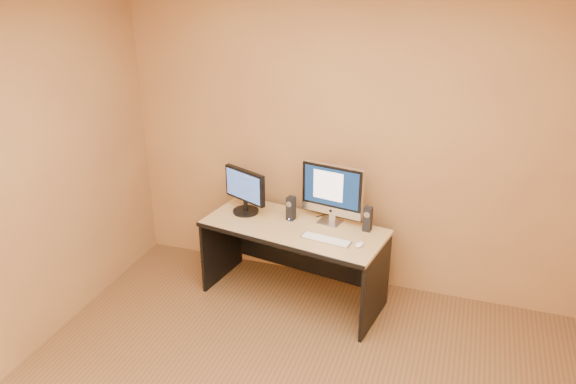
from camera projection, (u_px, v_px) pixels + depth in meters
walls at (273, 262)px, 2.81m from camera, size 4.00×4.00×2.60m
desk at (294, 263)px, 4.65m from camera, size 1.55×0.87×0.68m
imac at (331, 194)px, 4.48m from camera, size 0.55×0.28×0.50m
second_monitor at (245, 191)px, 4.68m from camera, size 0.49×0.38×0.38m
speaker_left at (291, 208)px, 4.60m from camera, size 0.07×0.08×0.20m
speaker_right at (368, 219)px, 4.42m from camera, size 0.07×0.07×0.20m
keyboard at (326, 240)px, 4.30m from camera, size 0.40×0.16×0.02m
mouse at (360, 244)px, 4.21m from camera, size 0.08×0.10×0.03m
cable_a at (334, 216)px, 4.68m from camera, size 0.08×0.19×0.01m
cable_b at (324, 215)px, 4.71m from camera, size 0.11×0.13×0.01m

